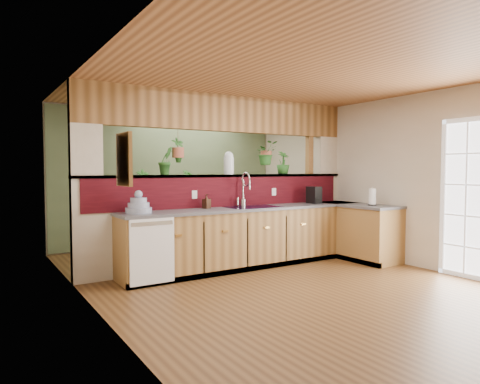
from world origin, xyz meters
TOP-DOWN VIEW (x-y plane):
  - ground at (0.00, 0.00)m, footprint 4.60×7.00m
  - ceiling at (0.00, 0.00)m, footprint 4.60×7.00m
  - wall_back at (0.00, 3.50)m, footprint 4.60×0.02m
  - wall_left at (-2.30, 0.00)m, footprint 0.02×7.00m
  - wall_right at (2.30, 0.00)m, footprint 0.02×7.00m
  - pass_through_partition at (0.03, 1.35)m, footprint 4.60×0.21m
  - pass_through_ledge at (0.00, 1.35)m, footprint 4.60×0.21m
  - header_beam at (0.00, 1.35)m, footprint 4.60×0.15m
  - sage_backwall at (0.00, 3.48)m, footprint 4.55×0.02m
  - countertop at (0.84, 0.87)m, footprint 4.14×1.52m
  - dishwasher at (-1.48, 0.66)m, footprint 0.58×0.03m
  - navy_sink at (0.25, 0.98)m, footprint 0.82×0.50m
  - french_door at (2.27, -1.30)m, footprint 0.06×1.02m
  - framed_print at (-2.27, -0.80)m, footprint 0.04×0.35m
  - faucet at (0.19, 1.13)m, footprint 0.23×0.23m
  - dish_stack at (-1.53, 1.00)m, footprint 0.34×0.34m
  - soap_dispenser at (-0.47, 1.13)m, footprint 0.12×0.12m
  - coffee_maker at (1.48, 0.98)m, footprint 0.15×0.25m
  - paper_towel at (1.98, 0.18)m, footprint 0.13×0.13m
  - glass_jar at (0.04, 1.35)m, footprint 0.16×0.16m
  - ledge_plant_left at (-1.00, 1.35)m, footprint 0.27×0.24m
  - ledge_plant_right at (1.11, 1.35)m, footprint 0.27×0.27m
  - hanging_plant_a at (-0.81, 1.35)m, footprint 0.21×0.17m
  - hanging_plant_b at (0.76, 1.35)m, footprint 0.40×0.37m
  - shelving_console at (-0.13, 3.25)m, footprint 1.61×0.69m
  - shelf_plant_a at (-0.66, 3.25)m, footprint 0.24×0.17m
  - shelf_plant_b at (0.24, 3.25)m, footprint 0.32×0.32m
  - floor_plant at (0.75, 2.39)m, footprint 0.86×0.79m

SIDE VIEW (x-z plane):
  - ground at x=0.00m, z-range -0.01..0.01m
  - floor_plant at x=0.75m, z-range 0.00..0.81m
  - countertop at x=0.84m, z-range 0.00..0.90m
  - dishwasher at x=-1.48m, z-range 0.05..0.87m
  - shelving_console at x=-0.13m, z-range -0.02..1.02m
  - navy_sink at x=0.25m, z-range 0.73..0.91m
  - dish_stack at x=-1.53m, z-range 0.84..1.14m
  - soap_dispenser at x=-0.47m, z-range 0.90..1.11m
  - coffee_maker at x=1.48m, z-range 0.89..1.17m
  - paper_towel at x=1.98m, z-range 0.89..1.17m
  - french_door at x=2.27m, z-range -0.03..2.13m
  - faucet at x=0.19m, z-range 0.92..1.45m
  - pass_through_partition at x=0.03m, z-range -0.11..2.49m
  - shelf_plant_b at x=0.24m, z-range 1.02..1.45m
  - shelf_plant_a at x=-0.66m, z-range 1.02..1.48m
  - wall_back at x=0.00m, z-range 0.00..2.60m
  - wall_left at x=-2.30m, z-range 0.00..2.60m
  - wall_right at x=2.30m, z-range 0.00..2.60m
  - sage_backwall at x=0.00m, z-range 0.02..2.58m
  - pass_through_ledge at x=0.00m, z-range 1.35..1.39m
  - framed_print at x=-2.27m, z-range 1.32..1.78m
  - glass_jar at x=0.04m, z-range 1.39..1.74m
  - ledge_plant_right at x=1.11m, z-range 1.39..1.78m
  - ledge_plant_left at x=-1.00m, z-range 1.39..1.79m
  - hanging_plant_a at x=-0.81m, z-range 1.62..2.10m
  - hanging_plant_b at x=0.76m, z-range 1.65..2.16m
  - header_beam at x=0.00m, z-range 2.05..2.60m
  - ceiling at x=0.00m, z-range 2.60..2.60m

